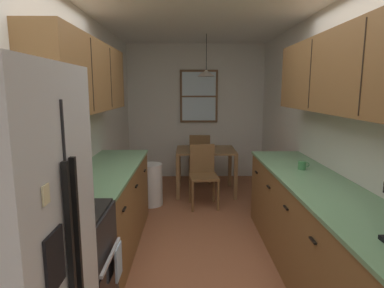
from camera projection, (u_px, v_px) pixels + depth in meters
The scene contains 21 objects.
ground_plane at pixel (201, 234), 3.80m from camera, with size 12.00×12.00×0.00m, color #995B3D.
wall_left at pixel (81, 128), 3.58m from camera, with size 0.10×9.00×2.55m, color silver.
wall_right at pixel (321, 128), 3.61m from camera, with size 0.10×9.00×2.55m, color silver.
wall_back at pixel (196, 112), 6.20m from camera, with size 4.40×0.10×2.55m, color silver.
ceiling_slab at pixel (202, 4), 3.37m from camera, with size 4.40×9.00×0.08m, color white.
stove_range at pixel (60, 278), 2.10m from camera, with size 0.66×0.62×1.10m.
microwave_over_range at pixel (27, 99), 1.91m from camera, with size 0.39×0.57×0.35m.
counter_left at pixel (108, 209), 3.39m from camera, with size 0.64×1.98×0.90m.
upper_cabinets_left at pixel (86, 77), 3.11m from camera, with size 0.33×2.06×0.68m.
counter_right at pixel (320, 235), 2.78m from camera, with size 0.64×3.03×0.90m.
upper_cabinets_right at pixel (352, 72), 2.50m from camera, with size 0.33×2.71×0.67m.
dining_table at pixel (206, 156), 5.26m from camera, with size 0.95×0.76×0.74m.
dining_chair_near at pixel (203, 172), 4.70m from camera, with size 0.44×0.44×0.90m.
dining_chair_far at pixel (200, 156), 5.86m from camera, with size 0.41×0.41×0.90m.
pendant_light at pixel (206, 73), 5.03m from camera, with size 0.28×0.28×0.64m.
back_window at pixel (199, 96), 6.08m from camera, with size 0.72×0.05×0.99m.
trash_bin at pixel (151, 185), 4.74m from camera, with size 0.34×0.34×0.62m, color white.
storage_canister at pixel (80, 181), 2.51m from camera, with size 0.11×0.11×0.18m.
dish_towel at pixel (118, 262), 2.26m from camera, with size 0.02×0.16×0.24m, color silver.
mug_by_coffeemaker at pixel (302, 165), 3.24m from camera, with size 0.12×0.08×0.09m.
table_serving_bowl at pixel (203, 148), 5.20m from camera, with size 0.18×0.18×0.06m, color silver.
Camera 1 is at (-0.15, -2.57, 1.70)m, focal length 29.95 mm.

